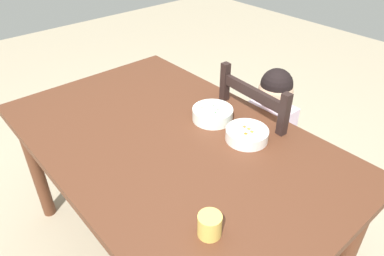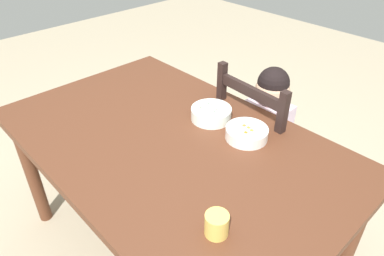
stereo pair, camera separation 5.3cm
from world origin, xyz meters
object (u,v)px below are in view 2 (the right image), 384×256
at_px(bowl_of_peas, 211,113).
at_px(drinking_cup, 217,224).
at_px(bowl_of_carrots, 247,133).
at_px(child_figure, 264,127).
at_px(spoon, 237,131).
at_px(dining_table, 171,155).
at_px(dining_chair, 261,152).

height_order(bowl_of_peas, drinking_cup, drinking_cup).
xyz_separation_m(bowl_of_peas, bowl_of_carrots, (0.21, -0.00, -0.00)).
xyz_separation_m(child_figure, bowl_of_carrots, (0.11, -0.29, 0.16)).
bearing_deg(spoon, dining_table, -123.37).
bearing_deg(bowl_of_carrots, child_figure, 109.90).
xyz_separation_m(dining_chair, bowl_of_peas, (-0.10, -0.30, 0.33)).
relative_size(dining_table, spoon, 13.81).
relative_size(dining_chair, bowl_of_peas, 5.06).
height_order(child_figure, drinking_cup, child_figure).
height_order(dining_chair, bowl_of_carrots, dining_chair).
height_order(spoon, drinking_cup, drinking_cup).
relative_size(bowl_of_carrots, drinking_cup, 2.33).
height_order(dining_table, spoon, spoon).
height_order(child_figure, bowl_of_peas, child_figure).
relative_size(dining_chair, spoon, 8.38).
relative_size(bowl_of_peas, drinking_cup, 2.40).
height_order(dining_table, bowl_of_peas, bowl_of_peas).
relative_size(child_figure, bowl_of_peas, 5.03).
xyz_separation_m(bowl_of_carrots, spoon, (-0.06, 0.01, -0.02)).
xyz_separation_m(dining_chair, bowl_of_carrots, (0.11, -0.30, 0.33)).
distance_m(dining_chair, bowl_of_peas, 0.46).
bearing_deg(bowl_of_peas, spoon, 2.36).
bearing_deg(dining_chair, dining_table, -101.65).
bearing_deg(spoon, child_figure, 99.58).
distance_m(bowl_of_peas, bowl_of_carrots, 0.21).
height_order(dining_chair, spoon, dining_chair).
distance_m(spoon, drinking_cup, 0.57).
distance_m(dining_table, bowl_of_peas, 0.27).
xyz_separation_m(dining_table, drinking_cup, (0.48, -0.22, 0.13)).
bearing_deg(dining_table, drinking_cup, -24.91).
distance_m(child_figure, drinking_cup, 0.86).
bearing_deg(drinking_cup, child_figure, 115.90).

